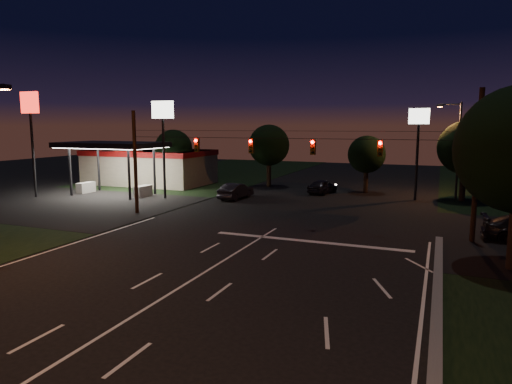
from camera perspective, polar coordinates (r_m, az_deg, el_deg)
The scene contains 18 objects.
ground at distance 18.73m, azimuth -12.46°, elevation -13.35°, with size 140.00×140.00×0.00m, color black.
cross_street_left at distance 43.18m, azimuth -22.38°, elevation -1.46°, with size 20.00×16.00×0.02m, color black.
center_line at distance 14.69m, azimuth -26.73°, elevation -20.40°, with size 0.14×40.00×0.01m, color silver.
stop_bar at distance 27.56m, azimuth 6.66°, elevation -6.14°, with size 12.00×0.50×0.01m, color silver.
utility_pole_right at distance 30.11m, azimuth 25.36°, elevation -5.67°, with size 0.30×0.30×9.00m, color black.
utility_pole_left at distance 37.26m, azimuth -14.63°, elevation -2.57°, with size 0.28×0.28×8.00m, color black.
signal_span at distance 30.93m, azimuth 3.17°, elevation 5.79°, with size 24.00×0.40×1.56m.
gas_station at distance 55.05m, azimuth -13.41°, elevation 3.42°, with size 14.20×16.10×5.25m.
pole_sign_left_near at distance 43.50m, azimuth -11.55°, elevation 8.30°, with size 2.20×0.30×9.10m.
pole_sign_left_far at distance 48.37m, azimuth -26.35°, elevation 8.35°, with size 2.00×0.30×10.00m.
pole_sign_right at distance 44.31m, azimuth 19.63°, elevation 7.03°, with size 1.80×0.30×8.40m.
street_light_right_far at distance 46.30m, azimuth 23.71°, elevation 5.61°, with size 2.20×0.35×9.00m.
tree_far_a at distance 52.54m, azimuth -10.19°, elevation 5.34°, with size 4.20×4.20×6.42m.
tree_far_b at distance 51.68m, azimuth 1.70°, elevation 5.81°, with size 4.60×4.60×6.98m.
tree_far_c at distance 47.97m, azimuth 13.70°, elevation 4.54°, with size 3.80×3.80×5.86m.
tree_far_d at distance 45.48m, azimuth 24.69°, elevation 4.99°, with size 4.80×4.80×7.30m.
car_oncoming_a at distance 46.85m, azimuth 8.30°, elevation 0.70°, with size 1.71×4.26×1.45m, color black.
car_oncoming_b at distance 43.05m, azimuth -2.53°, elevation 0.13°, with size 1.57×4.50×1.48m, color black.
Camera 1 is at (10.04, -14.26, 6.85)m, focal length 32.00 mm.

